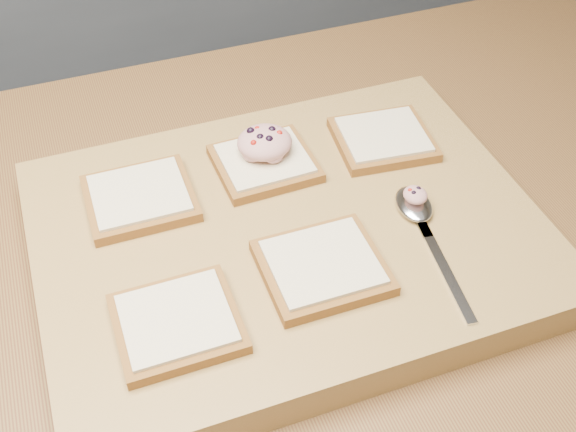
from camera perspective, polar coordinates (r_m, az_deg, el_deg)
name	(u,v)px	position (r m, az deg, el deg)	size (l,w,h in m)	color
island_counter	(258,420)	(1.23, -2.40, -15.83)	(2.00, 0.80, 0.90)	slate
back_counter	(104,7)	(2.28, -14.32, 15.74)	(3.60, 0.62, 0.94)	slate
cutting_board	(288,237)	(0.83, 0.00, -1.67)	(0.56, 0.42, 0.04)	#A27E45
bread_far_left	(140,197)	(0.85, -11.64, 1.45)	(0.12, 0.11, 0.02)	brown
bread_far_center	(265,163)	(0.88, -1.86, 4.24)	(0.12, 0.11, 0.02)	brown
bread_far_right	(383,139)	(0.92, 7.53, 6.09)	(0.13, 0.12, 0.02)	brown
bread_near_left	(177,323)	(0.72, -8.76, -8.32)	(0.12, 0.11, 0.02)	brown
bread_near_center	(322,267)	(0.76, 2.73, -4.01)	(0.13, 0.12, 0.02)	brown
tuna_salad_dollop	(265,142)	(0.87, -1.87, 5.87)	(0.07, 0.06, 0.03)	tan
spoon	(418,213)	(0.83, 10.24, 0.21)	(0.05, 0.20, 0.01)	silver
spoon_salad	(415,195)	(0.83, 10.02, 1.66)	(0.03, 0.03, 0.02)	tan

